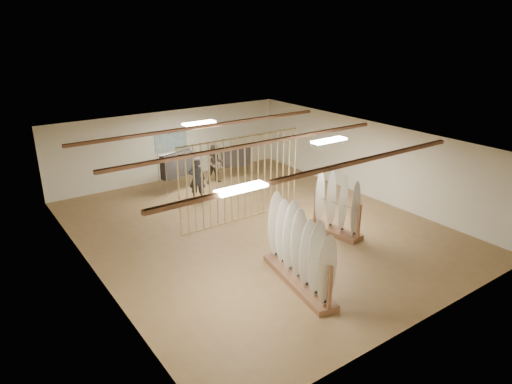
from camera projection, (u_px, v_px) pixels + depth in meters
floor at (256, 227)px, 14.41m from camera, size 12.00×12.00×0.00m
ceiling at (256, 141)px, 13.43m from camera, size 12.00×12.00×0.00m
wall_back at (171, 145)px, 18.51m from camera, size 12.00×0.00×12.00m
wall_front at (425, 267)px, 9.33m from camera, size 12.00×0.00×12.00m
wall_left at (90, 225)px, 11.22m from camera, size 0.00×12.00×12.00m
wall_right at (368, 159)px, 16.62m from camera, size 0.00×12.00×12.00m
ceiling_slats at (256, 144)px, 13.46m from camera, size 9.50×6.12×0.10m
light_panels at (256, 143)px, 13.45m from camera, size 1.20×0.35×0.06m
bamboo_partition at (242, 179)px, 14.53m from camera, size 4.45×0.05×2.78m
poster at (171, 140)px, 18.43m from camera, size 1.40×0.03×0.90m
rack_left at (299, 259)px, 11.10m from camera, size 1.07×2.90×1.99m
rack_right at (336, 213)px, 13.78m from camera, size 0.82×1.76×1.97m
clothing_rack_a at (177, 165)px, 17.22m from camera, size 1.44×0.73×1.59m
clothing_rack_b at (237, 156)px, 18.73m from camera, size 1.30×0.58×1.42m
shopper_a at (197, 176)px, 16.29m from camera, size 0.81×0.75×1.83m
shopper_b at (215, 161)px, 18.11m from camera, size 1.00×0.87×1.78m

